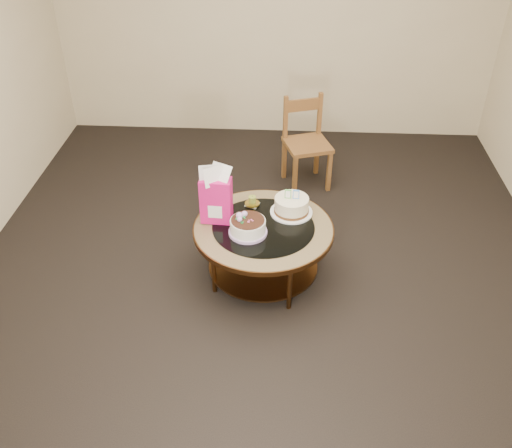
# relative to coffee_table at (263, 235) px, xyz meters

# --- Properties ---
(ground) EXTENTS (5.00, 5.00, 0.00)m
(ground) POSITION_rel_coffee_table_xyz_m (-0.00, 0.00, -0.38)
(ground) COLOR black
(ground) RESTS_ON ground
(room_walls) EXTENTS (4.52, 5.02, 2.61)m
(room_walls) POSITION_rel_coffee_table_xyz_m (-0.00, 0.00, 1.16)
(room_walls) COLOR beige
(room_walls) RESTS_ON ground
(coffee_table) EXTENTS (1.02, 1.02, 0.46)m
(coffee_table) POSITION_rel_coffee_table_xyz_m (0.00, 0.00, 0.00)
(coffee_table) COLOR #583519
(coffee_table) RESTS_ON ground
(decorated_cake) EXTENTS (0.27, 0.27, 0.16)m
(decorated_cake) POSITION_rel_coffee_table_xyz_m (-0.11, -0.09, 0.13)
(decorated_cake) COLOR #B590CC
(decorated_cake) RESTS_ON coffee_table
(cream_cake) EXTENTS (0.32, 0.32, 0.20)m
(cream_cake) POSITION_rel_coffee_table_xyz_m (0.20, 0.19, 0.14)
(cream_cake) COLOR white
(cream_cake) RESTS_ON coffee_table
(gift_bag) EXTENTS (0.23, 0.17, 0.44)m
(gift_bag) POSITION_rel_coffee_table_xyz_m (-0.34, 0.06, 0.30)
(gift_bag) COLOR #DF157D
(gift_bag) RESTS_ON coffee_table
(pillar_candle) EXTENTS (0.12, 0.12, 0.08)m
(pillar_candle) POSITION_rel_coffee_table_xyz_m (-0.10, 0.27, 0.11)
(pillar_candle) COLOR #EBCF60
(pillar_candle) RESTS_ON coffee_table
(dining_chair) EXTENTS (0.49, 0.49, 0.84)m
(dining_chair) POSITION_rel_coffee_table_xyz_m (0.33, 1.40, 0.05)
(dining_chair) COLOR brown
(dining_chair) RESTS_ON ground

